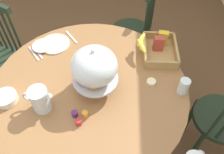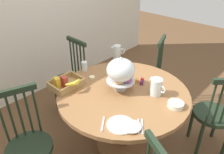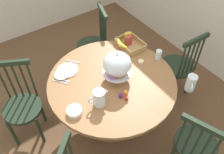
# 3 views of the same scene
# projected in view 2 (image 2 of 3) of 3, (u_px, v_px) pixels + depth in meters

# --- Properties ---
(ground_plane) EXTENTS (10.00, 10.00, 0.00)m
(ground_plane) POSITION_uv_depth(u_px,v_px,m) (135.00, 146.00, 2.51)
(ground_plane) COLOR brown
(wall_back) EXTENTS (4.80, 0.06, 2.60)m
(wall_back) POSITION_uv_depth(u_px,v_px,m) (31.00, 4.00, 2.93)
(wall_back) COLOR silver
(wall_back) RESTS_ON ground_plane
(dining_table) EXTENTS (1.28, 1.28, 0.74)m
(dining_table) POSITION_uv_depth(u_px,v_px,m) (123.00, 107.00, 2.26)
(dining_table) COLOR olive
(dining_table) RESTS_ON ground_plane
(windsor_chair_near_window) EXTENTS (0.43, 0.43, 0.97)m
(windsor_chair_near_window) POSITION_uv_depth(u_px,v_px,m) (148.00, 73.00, 3.04)
(windsor_chair_near_window) COLOR #1E2D1E
(windsor_chair_near_window) RESTS_ON ground_plane
(windsor_chair_by_cabinet) EXTENTS (0.40, 0.40, 0.97)m
(windsor_chair_by_cabinet) POSITION_uv_depth(u_px,v_px,m) (71.00, 80.00, 2.89)
(windsor_chair_by_cabinet) COLOR #1E2D1E
(windsor_chair_by_cabinet) RESTS_ON ground_plane
(windsor_chair_facing_door) EXTENTS (0.43, 0.43, 0.97)m
(windsor_chair_facing_door) POSITION_uv_depth(u_px,v_px,m) (29.00, 146.00, 1.93)
(windsor_chair_facing_door) COLOR #1E2D1E
(windsor_chair_facing_door) RESTS_ON ground_plane
(windsor_chair_host_seat) EXTENTS (0.47, 0.47, 0.97)m
(windsor_chair_host_seat) POSITION_uv_depth(u_px,v_px,m) (214.00, 116.00, 2.28)
(windsor_chair_host_seat) COLOR #1E2D1E
(windsor_chair_host_seat) RESTS_ON ground_plane
(pastry_stand_with_dome) EXTENTS (0.28, 0.28, 0.34)m
(pastry_stand_with_dome) POSITION_uv_depth(u_px,v_px,m) (121.00, 71.00, 2.09)
(pastry_stand_with_dome) COLOR silver
(pastry_stand_with_dome) RESTS_ON dining_table
(orange_juice_pitcher) EXTENTS (0.11, 0.19, 0.17)m
(orange_juice_pitcher) POSITION_uv_depth(u_px,v_px,m) (156.00, 88.00, 2.07)
(orange_juice_pitcher) COLOR silver
(orange_juice_pitcher) RESTS_ON dining_table
(milk_pitcher) EXTENTS (0.14, 0.14, 0.17)m
(milk_pitcher) POSITION_uv_depth(u_px,v_px,m) (117.00, 52.00, 2.76)
(milk_pitcher) COLOR silver
(milk_pitcher) RESTS_ON dining_table
(cereal_basket) EXTENTS (0.32, 0.30, 0.12)m
(cereal_basket) POSITION_uv_depth(u_px,v_px,m) (66.00, 83.00, 2.20)
(cereal_basket) COLOR tan
(cereal_basket) RESTS_ON dining_table
(china_plate_large) EXTENTS (0.22, 0.22, 0.01)m
(china_plate_large) POSITION_uv_depth(u_px,v_px,m) (120.00, 125.00, 1.74)
(china_plate_large) COLOR white
(china_plate_large) RESTS_ON dining_table
(china_plate_small) EXTENTS (0.15, 0.15, 0.01)m
(china_plate_small) POSITION_uv_depth(u_px,v_px,m) (132.00, 126.00, 1.71)
(china_plate_small) COLOR white
(china_plate_small) RESTS_ON china_plate_large
(cereal_bowl) EXTENTS (0.14, 0.14, 0.04)m
(cereal_bowl) POSITION_uv_depth(u_px,v_px,m) (176.00, 105.00, 1.94)
(cereal_bowl) COLOR white
(cereal_bowl) RESTS_ON dining_table
(drinking_glass) EXTENTS (0.06, 0.06, 0.11)m
(drinking_glass) POSITION_uv_depth(u_px,v_px,m) (84.00, 66.00, 2.49)
(drinking_glass) COLOR silver
(drinking_glass) RESTS_ON dining_table
(butter_dish) EXTENTS (0.06, 0.06, 0.02)m
(butter_dish) POSITION_uv_depth(u_px,v_px,m) (92.00, 77.00, 2.36)
(butter_dish) COLOR beige
(butter_dish) RESTS_ON dining_table
(jam_jar_strawberry) EXTENTS (0.04, 0.04, 0.04)m
(jam_jar_strawberry) POSITION_uv_depth(u_px,v_px,m) (142.00, 80.00, 2.30)
(jam_jar_strawberry) COLOR #B7282D
(jam_jar_strawberry) RESTS_ON dining_table
(jam_jar_apricot) EXTENTS (0.04, 0.04, 0.04)m
(jam_jar_apricot) POSITION_uv_depth(u_px,v_px,m) (137.00, 81.00, 2.29)
(jam_jar_apricot) COLOR orange
(jam_jar_apricot) RESTS_ON dining_table
(jam_jar_grape) EXTENTS (0.04, 0.04, 0.04)m
(jam_jar_grape) POSITION_uv_depth(u_px,v_px,m) (142.00, 83.00, 2.25)
(jam_jar_grape) COLOR #5B2366
(jam_jar_grape) RESTS_ON dining_table
(table_knife) EXTENTS (0.14, 0.12, 0.01)m
(table_knife) POSITION_uv_depth(u_px,v_px,m) (138.00, 126.00, 1.73)
(table_knife) COLOR silver
(table_knife) RESTS_ON dining_table
(dinner_fork) EXTENTS (0.14, 0.12, 0.01)m
(dinner_fork) POSITION_uv_depth(u_px,v_px,m) (142.00, 126.00, 1.73)
(dinner_fork) COLOR silver
(dinner_fork) RESTS_ON dining_table
(soup_spoon) EXTENTS (0.14, 0.12, 0.01)m
(soup_spoon) POSITION_uv_depth(u_px,v_px,m) (103.00, 124.00, 1.75)
(soup_spoon) COLOR silver
(soup_spoon) RESTS_ON dining_table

